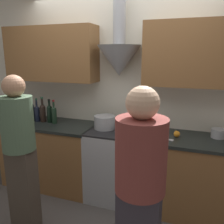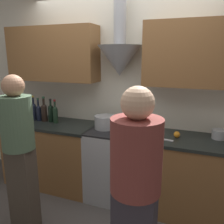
# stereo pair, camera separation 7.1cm
# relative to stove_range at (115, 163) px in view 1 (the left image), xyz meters

# --- Properties ---
(ground_plane) EXTENTS (12.00, 12.00, 0.00)m
(ground_plane) POSITION_rel_stove_range_xyz_m (0.00, -0.34, -0.45)
(ground_plane) COLOR #4C4744
(wall_back) EXTENTS (8.40, 0.53, 2.60)m
(wall_back) POSITION_rel_stove_range_xyz_m (-0.03, 0.27, 1.01)
(wall_back) COLOR silver
(wall_back) RESTS_ON ground_plane
(counter_left) EXTENTS (1.29, 0.62, 0.90)m
(counter_left) POSITION_rel_stove_range_xyz_m (-0.94, -0.00, -0.00)
(counter_left) COLOR brown
(counter_left) RESTS_ON ground_plane
(counter_right) EXTENTS (1.14, 0.62, 0.90)m
(counter_right) POSITION_rel_stove_range_xyz_m (0.87, -0.00, -0.00)
(counter_right) COLOR brown
(counter_right) RESTS_ON ground_plane
(stove_range) EXTENTS (0.62, 0.60, 0.90)m
(stove_range) POSITION_rel_stove_range_xyz_m (0.00, 0.00, 0.00)
(stove_range) COLOR #A8AAAF
(stove_range) RESTS_ON ground_plane
(wine_bottle_0) EXTENTS (0.07, 0.07, 0.35)m
(wine_bottle_0) POSITION_rel_stove_range_xyz_m (-1.50, 0.02, 0.59)
(wine_bottle_0) COLOR black
(wine_bottle_0) RESTS_ON counter_left
(wine_bottle_1) EXTENTS (0.07, 0.07, 0.31)m
(wine_bottle_1) POSITION_rel_stove_range_xyz_m (-1.41, 0.01, 0.57)
(wine_bottle_1) COLOR black
(wine_bottle_1) RESTS_ON counter_left
(wine_bottle_2) EXTENTS (0.07, 0.07, 0.30)m
(wine_bottle_2) POSITION_rel_stove_range_xyz_m (-1.31, 0.03, 0.57)
(wine_bottle_2) COLOR black
(wine_bottle_2) RESTS_ON counter_left
(wine_bottle_3) EXTENTS (0.07, 0.07, 0.35)m
(wine_bottle_3) POSITION_rel_stove_range_xyz_m (-1.22, 0.02, 0.58)
(wine_bottle_3) COLOR black
(wine_bottle_3) RESTS_ON counter_left
(wine_bottle_4) EXTENTS (0.07, 0.07, 0.32)m
(wine_bottle_4) POSITION_rel_stove_range_xyz_m (-1.13, 0.01, 0.57)
(wine_bottle_4) COLOR black
(wine_bottle_4) RESTS_ON counter_left
(wine_bottle_5) EXTENTS (0.08, 0.08, 0.34)m
(wine_bottle_5) POSITION_rel_stove_range_xyz_m (-1.05, 0.02, 0.58)
(wine_bottle_5) COLOR black
(wine_bottle_5) RESTS_ON counter_left
(wine_bottle_6) EXTENTS (0.07, 0.07, 0.32)m
(wine_bottle_6) POSITION_rel_stove_range_xyz_m (-0.94, 0.03, 0.58)
(wine_bottle_6) COLOR black
(wine_bottle_6) RESTS_ON counter_left
(wine_bottle_7) EXTENTS (0.07, 0.07, 0.32)m
(wine_bottle_7) POSITION_rel_stove_range_xyz_m (-0.86, 0.01, 0.57)
(wine_bottle_7) COLOR black
(wine_bottle_7) RESTS_ON counter_left
(stock_pot) EXTENTS (0.26, 0.26, 0.16)m
(stock_pot) POSITION_rel_stove_range_xyz_m (-0.14, 0.02, 0.53)
(stock_pot) COLOR #A8AAAF
(stock_pot) RESTS_ON stove_range
(mixing_bowl) EXTENTS (0.25, 0.25, 0.06)m
(mixing_bowl) POSITION_rel_stove_range_xyz_m (0.14, -0.03, 0.48)
(mixing_bowl) COLOR #A8AAAF
(mixing_bowl) RESTS_ON stove_range
(orange_fruit) EXTENTS (0.07, 0.07, 0.07)m
(orange_fruit) POSITION_rel_stove_range_xyz_m (0.73, -0.01, 0.48)
(orange_fruit) COLOR orange
(orange_fruit) RESTS_ON counter_right
(saucepan) EXTENTS (0.15, 0.15, 0.10)m
(saucepan) POSITION_rel_stove_range_xyz_m (1.17, 0.13, 0.50)
(saucepan) COLOR #A8AAAF
(saucepan) RESTS_ON counter_right
(chefs_knife) EXTENTS (0.27, 0.07, 0.01)m
(chefs_knife) POSITION_rel_stove_range_xyz_m (0.58, -0.12, 0.45)
(chefs_knife) COLOR silver
(chefs_knife) RESTS_ON counter_right
(person_foreground_left) EXTENTS (0.31, 0.31, 1.62)m
(person_foreground_left) POSITION_rel_stove_range_xyz_m (-0.65, -0.91, 0.45)
(person_foreground_left) COLOR #473D33
(person_foreground_left) RESTS_ON ground_plane
(person_foreground_right) EXTENTS (0.35, 0.35, 1.61)m
(person_foreground_right) POSITION_rel_stove_range_xyz_m (0.58, -1.17, 0.43)
(person_foreground_right) COLOR #38333D
(person_foreground_right) RESTS_ON ground_plane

